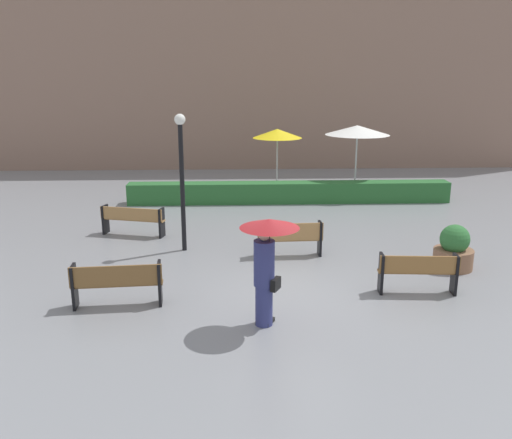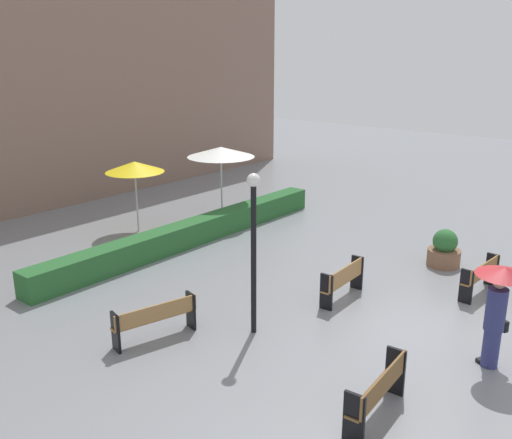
{
  "view_description": "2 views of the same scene",
  "coord_description": "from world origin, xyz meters",
  "px_view_note": "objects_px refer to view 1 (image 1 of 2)",
  "views": [
    {
      "loc": [
        -1.13,
        -10.39,
        4.5
      ],
      "look_at": [
        -0.61,
        2.7,
        0.93
      ],
      "focal_mm": 37.7,
      "sensor_mm": 36.0,
      "label": 1
    },
    {
      "loc": [
        -11.04,
        -4.03,
        5.92
      ],
      "look_at": [
        0.16,
        5.24,
        1.55
      ],
      "focal_mm": 39.72,
      "sensor_mm": 36.0,
      "label": 2
    }
  ],
  "objects_px": {
    "bench_mid_center": "(290,237)",
    "patio_umbrella_yellow": "(277,134)",
    "bench_near_right": "(418,270)",
    "patio_umbrella_white": "(357,130)",
    "pedestrian_with_umbrella": "(267,255)",
    "planter_pot": "(454,250)",
    "lamp_post": "(182,167)",
    "bench_near_left": "(117,282)",
    "bench_far_left": "(132,218)"
  },
  "relations": [
    {
      "from": "bench_near_left",
      "to": "planter_pot",
      "type": "relative_size",
      "value": 1.68
    },
    {
      "from": "bench_near_right",
      "to": "patio_umbrella_white",
      "type": "xyz_separation_m",
      "value": [
        0.75,
        9.54,
        1.93
      ]
    },
    {
      "from": "bench_far_left",
      "to": "patio_umbrella_white",
      "type": "xyz_separation_m",
      "value": [
        7.49,
        5.05,
        1.95
      ]
    },
    {
      "from": "bench_mid_center",
      "to": "bench_far_left",
      "type": "bearing_deg",
      "value": 155.21
    },
    {
      "from": "bench_mid_center",
      "to": "patio_umbrella_yellow",
      "type": "xyz_separation_m",
      "value": [
        0.3,
        8.23,
        1.69
      ]
    },
    {
      "from": "lamp_post",
      "to": "patio_umbrella_yellow",
      "type": "xyz_separation_m",
      "value": [
        3.02,
        7.62,
        0.02
      ]
    },
    {
      "from": "bench_near_right",
      "to": "patio_umbrella_white",
      "type": "bearing_deg",
      "value": 85.52
    },
    {
      "from": "planter_pot",
      "to": "patio_umbrella_white",
      "type": "xyz_separation_m",
      "value": [
        -0.6,
        8.06,
        2.0
      ]
    },
    {
      "from": "patio_umbrella_white",
      "to": "bench_near_left",
      "type": "bearing_deg",
      "value": -124.77
    },
    {
      "from": "bench_far_left",
      "to": "planter_pot",
      "type": "height_order",
      "value": "planter_pot"
    },
    {
      "from": "lamp_post",
      "to": "pedestrian_with_umbrella",
      "type": "bearing_deg",
      "value": -66.85
    },
    {
      "from": "lamp_post",
      "to": "patio_umbrella_white",
      "type": "bearing_deg",
      "value": 47.41
    },
    {
      "from": "bench_mid_center",
      "to": "patio_umbrella_white",
      "type": "bearing_deg",
      "value": 65.63
    },
    {
      "from": "bench_mid_center",
      "to": "pedestrian_with_umbrella",
      "type": "distance_m",
      "value": 4.01
    },
    {
      "from": "pedestrian_with_umbrella",
      "to": "lamp_post",
      "type": "bearing_deg",
      "value": 113.15
    },
    {
      "from": "bench_mid_center",
      "to": "patio_umbrella_yellow",
      "type": "distance_m",
      "value": 8.41
    },
    {
      "from": "patio_umbrella_white",
      "to": "bench_mid_center",
      "type": "bearing_deg",
      "value": -114.37
    },
    {
      "from": "pedestrian_with_umbrella",
      "to": "patio_umbrella_yellow",
      "type": "xyz_separation_m",
      "value": [
        1.12,
        12.07,
        0.85
      ]
    },
    {
      "from": "planter_pot",
      "to": "patio_umbrella_yellow",
      "type": "bearing_deg",
      "value": 110.67
    },
    {
      "from": "bench_near_right",
      "to": "patio_umbrella_white",
      "type": "relative_size",
      "value": 0.63
    },
    {
      "from": "bench_mid_center",
      "to": "planter_pot",
      "type": "distance_m",
      "value": 3.93
    },
    {
      "from": "pedestrian_with_umbrella",
      "to": "patio_umbrella_white",
      "type": "distance_m",
      "value": 11.64
    },
    {
      "from": "bench_mid_center",
      "to": "lamp_post",
      "type": "xyz_separation_m",
      "value": [
        -2.72,
        0.61,
        1.67
      ]
    },
    {
      "from": "bench_mid_center",
      "to": "pedestrian_with_umbrella",
      "type": "relative_size",
      "value": 0.82
    },
    {
      "from": "lamp_post",
      "to": "patio_umbrella_white",
      "type": "distance_m",
      "value": 8.74
    },
    {
      "from": "patio_umbrella_yellow",
      "to": "bench_mid_center",
      "type": "bearing_deg",
      "value": -92.09
    },
    {
      "from": "planter_pot",
      "to": "pedestrian_with_umbrella",
      "type": "bearing_deg",
      "value": -148.55
    },
    {
      "from": "pedestrian_with_umbrella",
      "to": "patio_umbrella_white",
      "type": "relative_size",
      "value": 0.77
    },
    {
      "from": "pedestrian_with_umbrella",
      "to": "patio_umbrella_white",
      "type": "height_order",
      "value": "patio_umbrella_white"
    },
    {
      "from": "bench_near_right",
      "to": "bench_near_left",
      "type": "bearing_deg",
      "value": -176.19
    },
    {
      "from": "bench_near_left",
      "to": "lamp_post",
      "type": "height_order",
      "value": "lamp_post"
    },
    {
      "from": "planter_pot",
      "to": "patio_umbrella_yellow",
      "type": "relative_size",
      "value": 0.45
    },
    {
      "from": "bench_near_right",
      "to": "lamp_post",
      "type": "bearing_deg",
      "value": 148.92
    },
    {
      "from": "bench_mid_center",
      "to": "patio_umbrella_yellow",
      "type": "relative_size",
      "value": 0.69
    },
    {
      "from": "bench_near_left",
      "to": "patio_umbrella_yellow",
      "type": "distance_m",
      "value": 11.97
    },
    {
      "from": "bench_near_left",
      "to": "bench_mid_center",
      "type": "bearing_deg",
      "value": 38.04
    },
    {
      "from": "bench_near_right",
      "to": "lamp_post",
      "type": "height_order",
      "value": "lamp_post"
    },
    {
      "from": "bench_far_left",
      "to": "bench_mid_center",
      "type": "xyz_separation_m",
      "value": [
        4.31,
        -1.99,
        0.02
      ]
    },
    {
      "from": "bench_mid_center",
      "to": "planter_pot",
      "type": "bearing_deg",
      "value": -15.03
    },
    {
      "from": "planter_pot",
      "to": "lamp_post",
      "type": "bearing_deg",
      "value": 165.95
    },
    {
      "from": "lamp_post",
      "to": "patio_umbrella_yellow",
      "type": "distance_m",
      "value": 8.2
    },
    {
      "from": "planter_pot",
      "to": "lamp_post",
      "type": "relative_size",
      "value": 0.3
    },
    {
      "from": "lamp_post",
      "to": "bench_near_right",
      "type": "bearing_deg",
      "value": -31.08
    },
    {
      "from": "bench_far_left",
      "to": "bench_near_right",
      "type": "distance_m",
      "value": 8.1
    },
    {
      "from": "bench_near_left",
      "to": "pedestrian_with_umbrella",
      "type": "distance_m",
      "value": 3.16
    },
    {
      "from": "bench_near_left",
      "to": "patio_umbrella_white",
      "type": "distance_m",
      "value": 12.27
    },
    {
      "from": "bench_far_left",
      "to": "bench_mid_center",
      "type": "height_order",
      "value": "bench_mid_center"
    },
    {
      "from": "bench_far_left",
      "to": "patio_umbrella_yellow",
      "type": "height_order",
      "value": "patio_umbrella_yellow"
    },
    {
      "from": "bench_near_right",
      "to": "planter_pot",
      "type": "distance_m",
      "value": 2.0
    },
    {
      "from": "planter_pot",
      "to": "bench_near_left",
      "type": "bearing_deg",
      "value": -165.86
    }
  ]
}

